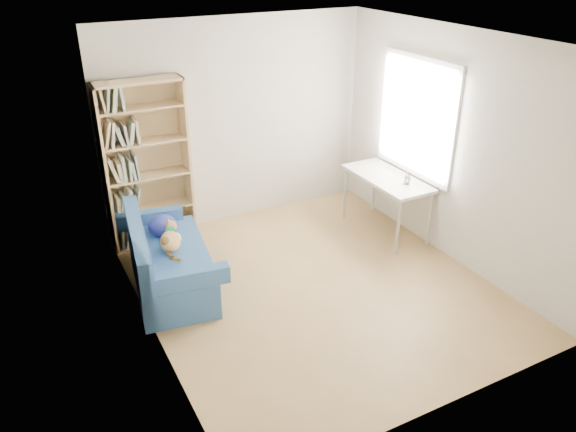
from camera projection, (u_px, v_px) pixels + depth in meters
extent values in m
plane|color=#997645|center=(314.00, 286.00, 6.11)|extent=(4.00, 4.00, 0.00)
cube|color=silver|center=(237.00, 122.00, 7.12)|extent=(3.50, 0.04, 2.60)
cube|color=silver|center=(460.00, 271.00, 3.95)|extent=(3.50, 0.04, 2.60)
cube|color=silver|center=(140.00, 211.00, 4.80)|extent=(0.04, 4.00, 2.60)
cube|color=silver|center=(452.00, 148.00, 6.26)|extent=(0.04, 4.00, 2.60)
cube|color=white|center=(320.00, 39.00, 4.95)|extent=(3.50, 4.00, 0.04)
cube|color=white|center=(418.00, 117.00, 6.65)|extent=(0.01, 1.20, 1.30)
cube|color=navy|center=(171.00, 269.00, 6.05)|extent=(0.98, 1.68, 0.40)
cube|color=navy|center=(138.00, 243.00, 5.75)|extent=(0.37, 1.59, 0.39)
cube|color=navy|center=(150.00, 218.00, 6.50)|extent=(0.76, 0.25, 0.18)
cube|color=navy|center=(191.00, 278.00, 5.35)|extent=(0.76, 0.25, 0.18)
cube|color=navy|center=(171.00, 251.00, 5.97)|extent=(0.94, 1.56, 0.04)
ellipsoid|color=navy|center=(163.00, 226.00, 6.26)|extent=(0.31, 0.35, 0.24)
ellipsoid|color=#AE5A13|center=(170.00, 242.00, 5.94)|extent=(0.31, 0.44, 0.16)
ellipsoid|color=silver|center=(172.00, 237.00, 6.06)|extent=(0.16, 0.20, 0.10)
ellipsoid|color=#36250E|center=(169.00, 241.00, 5.87)|extent=(0.17, 0.22, 0.08)
sphere|color=#AE5A13|center=(164.00, 227.00, 6.15)|extent=(0.14, 0.14, 0.14)
cone|color=#AE5A13|center=(161.00, 221.00, 6.14)|extent=(0.07, 0.07, 0.07)
cone|color=#AE5A13|center=(163.00, 223.00, 6.09)|extent=(0.06, 0.07, 0.07)
cylinder|color=#21A971|center=(166.00, 231.00, 6.10)|extent=(0.11, 0.06, 0.11)
cylinder|color=#36250E|center=(175.00, 254.00, 5.76)|extent=(0.06, 0.16, 0.05)
cube|color=tan|center=(105.00, 172.00, 6.39)|extent=(0.03, 0.31, 2.00)
cube|color=tan|center=(186.00, 158.00, 6.80)|extent=(0.03, 0.31, 2.00)
cube|color=tan|center=(137.00, 81.00, 6.16)|extent=(1.00, 0.31, 0.03)
cube|color=tan|center=(156.00, 239.00, 7.04)|extent=(1.00, 0.31, 0.03)
cube|color=tan|center=(144.00, 161.00, 6.71)|extent=(1.00, 0.02, 2.00)
cube|color=white|center=(387.00, 178.00, 6.95)|extent=(0.57, 1.24, 0.04)
cylinder|color=silver|center=(374.00, 186.00, 7.66)|extent=(0.04, 0.04, 0.71)
cylinder|color=silver|center=(429.00, 220.00, 6.76)|extent=(0.04, 0.04, 0.71)
cylinder|color=silver|center=(345.00, 193.00, 7.47)|extent=(0.04, 0.04, 0.71)
cylinder|color=silver|center=(398.00, 228.00, 6.57)|extent=(0.04, 0.04, 0.71)
cylinder|color=white|center=(407.00, 180.00, 6.72)|extent=(0.08, 0.08, 0.09)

